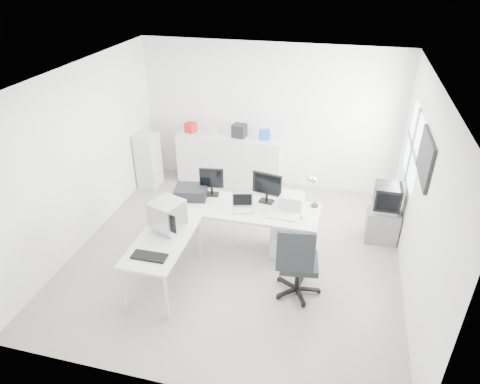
% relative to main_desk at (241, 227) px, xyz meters
% --- Properties ---
extents(floor, '(5.00, 5.00, 0.01)m').
position_rel_main_desk_xyz_m(floor, '(-0.02, -0.18, -0.38)').
color(floor, '#B1AC9E').
rests_on(floor, ground).
extents(ceiling, '(5.00, 5.00, 0.01)m').
position_rel_main_desk_xyz_m(ceiling, '(-0.02, -0.18, 2.42)').
color(ceiling, white).
rests_on(ceiling, back_wall).
extents(back_wall, '(5.00, 0.02, 2.80)m').
position_rel_main_desk_xyz_m(back_wall, '(-0.02, 2.32, 1.02)').
color(back_wall, white).
rests_on(back_wall, floor).
extents(left_wall, '(0.02, 5.00, 2.80)m').
position_rel_main_desk_xyz_m(left_wall, '(-2.52, -0.18, 1.02)').
color(left_wall, white).
rests_on(left_wall, floor).
extents(right_wall, '(0.02, 5.00, 2.80)m').
position_rel_main_desk_xyz_m(right_wall, '(2.48, -0.18, 1.02)').
color(right_wall, white).
rests_on(right_wall, floor).
extents(window, '(0.02, 1.20, 1.10)m').
position_rel_main_desk_xyz_m(window, '(2.46, 1.02, 1.23)').
color(window, white).
rests_on(window, right_wall).
extents(wall_picture, '(0.04, 0.90, 0.60)m').
position_rel_main_desk_xyz_m(wall_picture, '(2.45, -0.08, 1.52)').
color(wall_picture, black).
rests_on(wall_picture, right_wall).
extents(main_desk, '(2.40, 0.80, 0.75)m').
position_rel_main_desk_xyz_m(main_desk, '(0.00, 0.00, 0.00)').
color(main_desk, silver).
rests_on(main_desk, floor).
extents(side_desk, '(0.70, 1.40, 0.75)m').
position_rel_main_desk_xyz_m(side_desk, '(-0.85, -1.10, 0.00)').
color(side_desk, silver).
rests_on(side_desk, floor).
extents(drawer_pedestal, '(0.40, 0.50, 0.60)m').
position_rel_main_desk_xyz_m(drawer_pedestal, '(0.70, 0.05, -0.08)').
color(drawer_pedestal, silver).
rests_on(drawer_pedestal, floor).
extents(inkjet_printer, '(0.56, 0.47, 0.18)m').
position_rel_main_desk_xyz_m(inkjet_printer, '(-0.85, 0.10, 0.46)').
color(inkjet_printer, black).
rests_on(inkjet_printer, main_desk).
extents(lcd_monitor_small, '(0.41, 0.27, 0.49)m').
position_rel_main_desk_xyz_m(lcd_monitor_small, '(-0.55, 0.25, 0.62)').
color(lcd_monitor_small, black).
rests_on(lcd_monitor_small, main_desk).
extents(lcd_monitor_large, '(0.50, 0.27, 0.49)m').
position_rel_main_desk_xyz_m(lcd_monitor_large, '(0.35, 0.25, 0.62)').
color(lcd_monitor_large, black).
rests_on(lcd_monitor_large, main_desk).
extents(laptop, '(0.42, 0.43, 0.23)m').
position_rel_main_desk_xyz_m(laptop, '(0.05, -0.10, 0.49)').
color(laptop, '#B7B7BA').
rests_on(laptop, main_desk).
extents(white_keyboard, '(0.46, 0.16, 0.02)m').
position_rel_main_desk_xyz_m(white_keyboard, '(0.65, -0.15, 0.38)').
color(white_keyboard, silver).
rests_on(white_keyboard, main_desk).
extents(white_mouse, '(0.06, 0.06, 0.06)m').
position_rel_main_desk_xyz_m(white_mouse, '(0.95, -0.10, 0.40)').
color(white_mouse, silver).
rests_on(white_mouse, main_desk).
extents(laser_printer, '(0.37, 0.32, 0.20)m').
position_rel_main_desk_xyz_m(laser_printer, '(0.75, 0.22, 0.48)').
color(laser_printer, '#BEBEBE').
rests_on(laser_printer, main_desk).
extents(desk_lamp, '(0.16, 0.16, 0.43)m').
position_rel_main_desk_xyz_m(desk_lamp, '(1.10, 0.30, 0.59)').
color(desk_lamp, silver).
rests_on(desk_lamp, main_desk).
extents(crt_monitor, '(0.49, 0.49, 0.44)m').
position_rel_main_desk_xyz_m(crt_monitor, '(-0.85, -0.85, 0.60)').
color(crt_monitor, '#B7B7BA').
rests_on(crt_monitor, side_desk).
extents(black_keyboard, '(0.46, 0.19, 0.03)m').
position_rel_main_desk_xyz_m(black_keyboard, '(-0.85, -1.50, 0.39)').
color(black_keyboard, black).
rests_on(black_keyboard, side_desk).
extents(office_chair, '(0.75, 0.75, 1.16)m').
position_rel_main_desk_xyz_m(office_chair, '(1.02, -0.85, 0.20)').
color(office_chair, '#272A2D').
rests_on(office_chair, floor).
extents(tv_cabinet, '(0.51, 0.42, 0.56)m').
position_rel_main_desk_xyz_m(tv_cabinet, '(2.20, 0.75, -0.10)').
color(tv_cabinet, slate).
rests_on(tv_cabinet, floor).
extents(crt_tv, '(0.50, 0.48, 0.45)m').
position_rel_main_desk_xyz_m(crt_tv, '(2.20, 0.75, 0.41)').
color(crt_tv, black).
rests_on(crt_tv, tv_cabinet).
extents(sideboard, '(2.08, 0.52, 1.04)m').
position_rel_main_desk_xyz_m(sideboard, '(-0.75, 2.06, 0.15)').
color(sideboard, silver).
rests_on(sideboard, floor).
extents(clutter_box_a, '(0.24, 0.23, 0.20)m').
position_rel_main_desk_xyz_m(clutter_box_a, '(-1.55, 2.06, 0.76)').
color(clutter_box_a, red).
rests_on(clutter_box_a, sideboard).
extents(clutter_box_b, '(0.17, 0.15, 0.15)m').
position_rel_main_desk_xyz_m(clutter_box_b, '(-1.05, 2.06, 0.74)').
color(clutter_box_b, silver).
rests_on(clutter_box_b, sideboard).
extents(clutter_box_c, '(0.28, 0.26, 0.25)m').
position_rel_main_desk_xyz_m(clutter_box_c, '(-0.55, 2.06, 0.79)').
color(clutter_box_c, black).
rests_on(clutter_box_c, sideboard).
extents(clutter_box_d, '(0.23, 0.21, 0.18)m').
position_rel_main_desk_xyz_m(clutter_box_d, '(-0.05, 2.06, 0.76)').
color(clutter_box_d, '#1847AC').
rests_on(clutter_box_d, sideboard).
extents(clutter_bottle, '(0.07, 0.07, 0.22)m').
position_rel_main_desk_xyz_m(clutter_bottle, '(-1.85, 2.10, 0.78)').
color(clutter_bottle, silver).
rests_on(clutter_bottle, sideboard).
extents(filing_cabinet, '(0.38, 0.46, 1.09)m').
position_rel_main_desk_xyz_m(filing_cabinet, '(-2.30, 1.58, 0.17)').
color(filing_cabinet, silver).
rests_on(filing_cabinet, floor).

